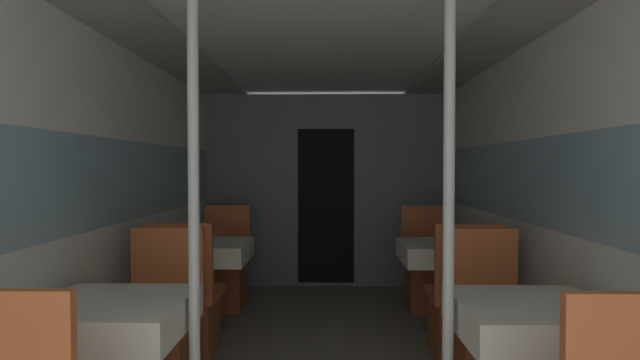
# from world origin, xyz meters

# --- Properties ---
(wall_left) EXTENTS (0.05, 6.63, 2.19)m
(wall_left) POSITION_xyz_m (-1.40, 1.92, 1.12)
(wall_left) COLOR silver
(wall_left) RESTS_ON ground_plane
(wall_right) EXTENTS (0.05, 6.63, 2.19)m
(wall_right) POSITION_xyz_m (1.40, 1.92, 1.12)
(wall_right) COLOR silver
(wall_right) RESTS_ON ground_plane
(ceiling_panel) EXTENTS (2.81, 6.63, 0.07)m
(ceiling_panel) POSITION_xyz_m (0.00, 1.92, 2.23)
(ceiling_panel) COLOR silver
(ceiling_panel) RESTS_ON wall_left
(bulkhead_far) EXTENTS (2.75, 0.09, 2.19)m
(bulkhead_far) POSITION_xyz_m (0.00, 4.16, 1.09)
(bulkhead_far) COLOR slate
(bulkhead_far) RESTS_ON ground_plane
(dining_table_left_0) EXTENTS (0.68, 0.68, 0.73)m
(dining_table_left_0) POSITION_xyz_m (-0.98, 0.78, 0.62)
(dining_table_left_0) COLOR #4C4C51
(dining_table_left_0) RESTS_ON ground_plane
(chair_left_far_0) EXTENTS (0.46, 0.46, 0.98)m
(chair_left_far_0) POSITION_xyz_m (-0.98, 1.39, 0.30)
(chair_left_far_0) COLOR brown
(chair_left_far_0) RESTS_ON ground_plane
(support_pole_left_0) EXTENTS (0.05, 0.05, 2.19)m
(support_pole_left_0) POSITION_xyz_m (-0.60, 0.78, 1.10)
(support_pole_left_0) COLOR silver
(support_pole_left_0) RESTS_ON ground_plane
(dining_table_left_1) EXTENTS (0.68, 0.68, 0.73)m
(dining_table_left_1) POSITION_xyz_m (-0.98, 2.62, 0.62)
(dining_table_left_1) COLOR #4C4C51
(dining_table_left_1) RESTS_ON ground_plane
(chair_left_near_1) EXTENTS (0.46, 0.46, 0.98)m
(chair_left_near_1) POSITION_xyz_m (-0.98, 2.00, 0.30)
(chair_left_near_1) COLOR brown
(chair_left_near_1) RESTS_ON ground_plane
(chair_left_far_1) EXTENTS (0.46, 0.46, 0.98)m
(chair_left_far_1) POSITION_xyz_m (-0.98, 3.23, 0.30)
(chair_left_far_1) COLOR brown
(chair_left_far_1) RESTS_ON ground_plane
(dining_table_right_0) EXTENTS (0.68, 0.68, 0.73)m
(dining_table_right_0) POSITION_xyz_m (0.98, 0.78, 0.62)
(dining_table_right_0) COLOR #4C4C51
(dining_table_right_0) RESTS_ON ground_plane
(chair_right_far_0) EXTENTS (0.46, 0.46, 0.98)m
(chair_right_far_0) POSITION_xyz_m (0.98, 1.39, 0.30)
(chair_right_far_0) COLOR brown
(chair_right_far_0) RESTS_ON ground_plane
(support_pole_right_0) EXTENTS (0.05, 0.05, 2.19)m
(support_pole_right_0) POSITION_xyz_m (0.60, 0.78, 1.10)
(support_pole_right_0) COLOR silver
(support_pole_right_0) RESTS_ON ground_plane
(dining_table_right_1) EXTENTS (0.68, 0.68, 0.73)m
(dining_table_right_1) POSITION_xyz_m (0.98, 2.62, 0.62)
(dining_table_right_1) COLOR #4C4C51
(dining_table_right_1) RESTS_ON ground_plane
(chair_right_near_1) EXTENTS (0.46, 0.46, 0.98)m
(chair_right_near_1) POSITION_xyz_m (0.98, 2.00, 0.30)
(chair_right_near_1) COLOR brown
(chair_right_near_1) RESTS_ON ground_plane
(chair_right_far_1) EXTENTS (0.46, 0.46, 0.98)m
(chair_right_far_1) POSITION_xyz_m (0.98, 3.23, 0.30)
(chair_right_far_1) COLOR brown
(chair_right_far_1) RESTS_ON ground_plane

